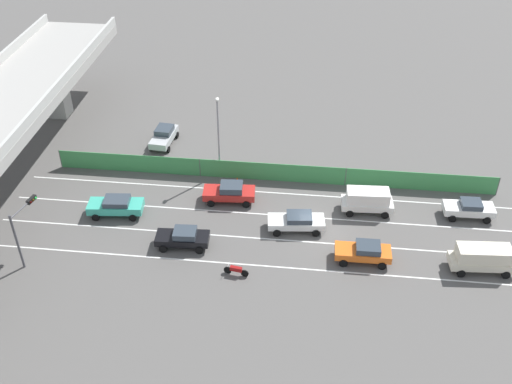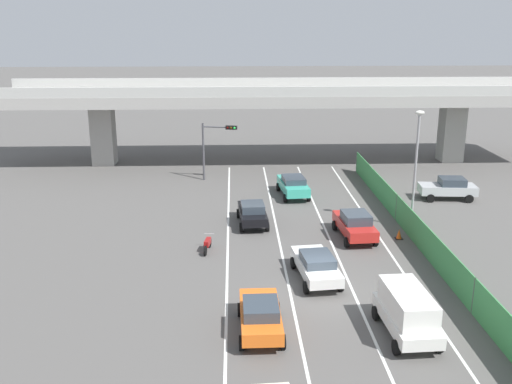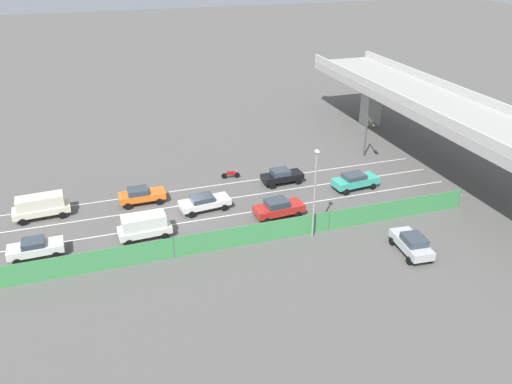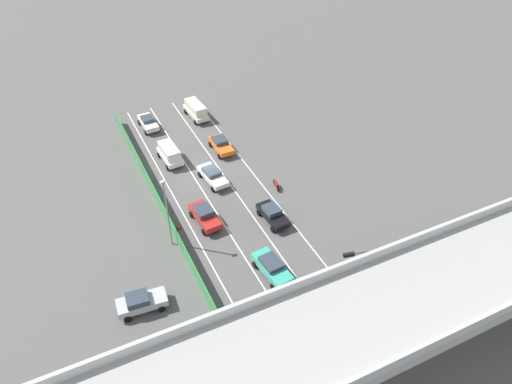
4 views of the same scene
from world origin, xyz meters
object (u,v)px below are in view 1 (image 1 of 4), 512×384
object	(u,v)px
car_sedan_black	(183,237)
motorcycle	(236,270)
parked_wagon_silver	(164,136)
traffic_light	(23,223)
traffic_cone	(237,180)
car_hatchback_white	(469,208)
car_taxi_teal	(116,206)
street_lamp	(218,130)
car_taxi_orange	(364,252)
car_sedan_red	(230,192)
car_sedan_white	(297,221)
car_van_white	(367,200)
car_van_cream	(483,257)

from	to	relation	value
car_sedan_black	motorcycle	world-z (taller)	car_sedan_black
car_sedan_black	parked_wagon_silver	distance (m)	16.22
motorcycle	traffic_light	size ratio (longest dim) A/B	0.39
traffic_cone	car_hatchback_white	bearing A→B (deg)	-97.71
motorcycle	traffic_cone	distance (m)	12.19
car_taxi_teal	motorcycle	world-z (taller)	car_taxi_teal
car_hatchback_white	street_lamp	distance (m)	22.73
car_taxi_orange	traffic_cone	xyz separation A→B (m)	(9.35, 11.19, -0.58)
car_sedan_red	car_sedan_white	distance (m)	6.92
car_sedan_red	car_sedan_white	size ratio (longest dim) A/B	0.96
street_lamp	car_taxi_teal	bearing A→B (deg)	132.45
car_sedan_red	car_van_white	bearing A→B (deg)	-90.67
car_hatchback_white	traffic_cone	world-z (taller)	car_hatchback_white
car_taxi_orange	parked_wagon_silver	size ratio (longest dim) A/B	0.99
traffic_cone	car_taxi_teal	bearing A→B (deg)	121.19
car_sedan_red	motorcycle	distance (m)	9.48
car_sedan_red	car_hatchback_white	bearing A→B (deg)	-89.82
traffic_light	traffic_cone	bearing A→B (deg)	-50.26
car_van_white	motorcycle	bearing A→B (deg)	132.30
car_van_white	car_sedan_white	bearing A→B (deg)	118.53
car_van_white	parked_wagon_silver	world-z (taller)	car_van_white
traffic_light	car_taxi_teal	bearing A→B (deg)	-38.10
car_van_cream	car_sedan_white	world-z (taller)	car_van_cream
car_sedan_white	traffic_light	size ratio (longest dim) A/B	0.97
car_taxi_teal	car_van_cream	distance (m)	29.86
car_van_cream	car_taxi_teal	bearing A→B (deg)	83.10
motorcycle	car_sedan_black	bearing A→B (deg)	58.45
car_sedan_black	car_sedan_white	world-z (taller)	car_sedan_black
car_sedan_white	parked_wagon_silver	bearing A→B (deg)	49.05
motorcycle	street_lamp	xyz separation A→B (m)	(13.39, 3.42, 4.28)
car_sedan_black	motorcycle	bearing A→B (deg)	-121.55
parked_wagon_silver	car_van_cream	bearing A→B (deg)	-118.70
car_taxi_teal	car_sedan_red	world-z (taller)	car_sedan_red
car_sedan_white	car_sedan_red	bearing A→B (deg)	61.41
car_van_cream	car_sedan_red	size ratio (longest dim) A/B	1.08
car_taxi_orange	motorcycle	distance (m)	9.98
car_hatchback_white	traffic_light	distance (m)	36.01
traffic_light	street_lamp	world-z (taller)	street_lamp
car_van_cream	car_sedan_white	distance (m)	14.61
car_sedan_red	car_sedan_white	world-z (taller)	car_sedan_red
car_sedan_black	car_sedan_white	bearing A→B (deg)	-70.61
car_van_white	car_van_cream	world-z (taller)	car_van_white
car_van_cream	motorcycle	size ratio (longest dim) A/B	2.58
street_lamp	traffic_light	bearing A→B (deg)	136.50
car_taxi_orange	traffic_light	world-z (taller)	traffic_light
car_taxi_teal	parked_wagon_silver	distance (m)	12.00
car_sedan_white	traffic_light	world-z (taller)	traffic_light
parked_wagon_silver	traffic_light	world-z (taller)	traffic_light
car_taxi_orange	motorcycle	size ratio (longest dim) A/B	2.23
car_taxi_teal	car_sedan_white	size ratio (longest dim) A/B	0.99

